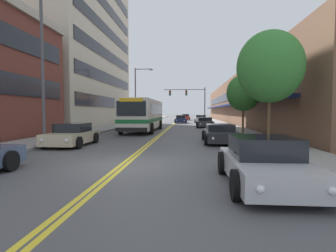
# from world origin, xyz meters

# --- Properties ---
(ground_plane) EXTENTS (240.00, 240.00, 0.00)m
(ground_plane) POSITION_xyz_m (0.00, 37.00, 0.00)
(ground_plane) COLOR #4C4C4F
(sidewalk_left) EXTENTS (3.09, 106.00, 0.14)m
(sidewalk_left) POSITION_xyz_m (-7.04, 37.00, 0.07)
(sidewalk_left) COLOR gray
(sidewalk_left) RESTS_ON ground_plane
(sidewalk_right) EXTENTS (3.09, 106.00, 0.14)m
(sidewalk_right) POSITION_xyz_m (7.04, 37.00, 0.07)
(sidewalk_right) COLOR gray
(sidewalk_right) RESTS_ON ground_plane
(centre_line) EXTENTS (0.34, 106.00, 0.01)m
(centre_line) POSITION_xyz_m (0.00, 37.00, 0.00)
(centre_line) COLOR yellow
(centre_line) RESTS_ON ground_plane
(office_tower_left) EXTENTS (12.08, 24.49, 29.13)m
(office_tower_left) POSITION_xyz_m (-14.82, 26.88, 14.57)
(office_tower_left) COLOR beige
(office_tower_left) RESTS_ON ground_plane
(storefront_row_right) EXTENTS (9.10, 68.00, 7.18)m
(storefront_row_right) POSITION_xyz_m (12.81, 37.00, 3.59)
(storefront_row_right) COLOR brown
(storefront_row_right) RESTS_ON ground_plane
(city_bus) EXTENTS (2.95, 11.23, 3.05)m
(city_bus) POSITION_xyz_m (-2.12, 16.47, 1.73)
(city_bus) COLOR silver
(city_bus) RESTS_ON ground_plane
(car_black_parked_left_mid) EXTENTS (2.02, 4.61, 1.27)m
(car_black_parked_left_mid) POSITION_xyz_m (-4.33, 30.33, 0.60)
(car_black_parked_left_mid) COLOR black
(car_black_parked_left_mid) RESTS_ON ground_plane
(car_beige_parked_left_far) EXTENTS (2.10, 4.14, 1.28)m
(car_beige_parked_left_far) POSITION_xyz_m (-4.31, 5.11, 0.60)
(car_beige_parked_left_far) COLOR #BCAD89
(car_beige_parked_left_far) RESTS_ON ground_plane
(car_silver_parked_right_foreground) EXTENTS (2.13, 4.17, 1.29)m
(car_silver_parked_right_foreground) POSITION_xyz_m (4.40, -2.33, 0.60)
(car_silver_parked_right_foreground) COLOR #B7B7BC
(car_silver_parked_right_foreground) RESTS_ON ground_plane
(car_dark_grey_parked_right_mid) EXTENTS (2.12, 4.87, 1.23)m
(car_dark_grey_parked_right_mid) POSITION_xyz_m (4.37, 23.29, 0.58)
(car_dark_grey_parked_right_mid) COLOR #38383D
(car_dark_grey_parked_right_mid) RESTS_ON ground_plane
(car_charcoal_parked_right_far) EXTENTS (2.16, 4.83, 1.15)m
(car_charcoal_parked_right_far) POSITION_xyz_m (4.38, 7.42, 0.55)
(car_charcoal_parked_right_far) COLOR #232328
(car_charcoal_parked_right_far) RESTS_ON ground_plane
(car_white_parked_right_end) EXTENTS (2.17, 4.58, 1.32)m
(car_white_parked_right_end) POSITION_xyz_m (4.44, 36.25, 0.62)
(car_white_parked_right_end) COLOR white
(car_white_parked_right_end) RESTS_ON ground_plane
(car_red_moving_lead) EXTENTS (1.99, 4.78, 1.34)m
(car_red_moving_lead) POSITION_xyz_m (1.62, 49.79, 0.63)
(car_red_moving_lead) COLOR maroon
(car_red_moving_lead) RESTS_ON ground_plane
(car_navy_moving_second) EXTENTS (2.02, 4.24, 1.32)m
(car_navy_moving_second) POSITION_xyz_m (1.03, 34.63, 0.61)
(car_navy_moving_second) COLOR #19234C
(car_navy_moving_second) RESTS_ON ground_plane
(traffic_signal_mast) EXTENTS (7.43, 0.38, 6.21)m
(traffic_signal_mast) POSITION_xyz_m (2.60, 37.86, 4.48)
(traffic_signal_mast) COLOR #47474C
(traffic_signal_mast) RESTS_ON ground_plane
(street_lamp_left_near) EXTENTS (2.30, 0.28, 9.22)m
(street_lamp_left_near) POSITION_xyz_m (-5.02, 3.93, 5.39)
(street_lamp_left_near) COLOR #47474C
(street_lamp_left_near) RESTS_ON ground_plane
(street_lamp_left_far) EXTENTS (2.69, 0.28, 8.13)m
(street_lamp_left_far) POSITION_xyz_m (-4.92, 27.86, 4.87)
(street_lamp_left_far) COLOR #47474C
(street_lamp_left_far) RESTS_ON ground_plane
(street_tree_right_near) EXTENTS (3.29, 3.29, 5.88)m
(street_tree_right_near) POSITION_xyz_m (6.46, 4.33, 4.21)
(street_tree_right_near) COLOR brown
(street_tree_right_near) RESTS_ON sidewalk_right
(street_tree_right_mid) EXTENTS (2.75, 2.75, 4.87)m
(street_tree_right_mid) POSITION_xyz_m (6.87, 12.80, 3.49)
(street_tree_right_mid) COLOR brown
(street_tree_right_mid) RESTS_ON sidewalk_right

